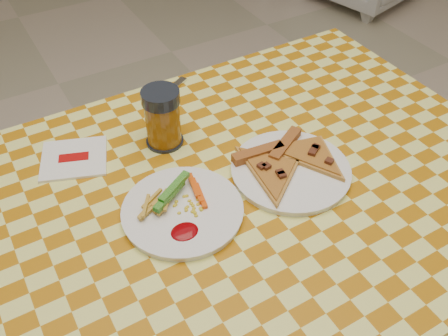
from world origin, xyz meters
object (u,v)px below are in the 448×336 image
(plate_left, at_px, (183,212))
(plate_right, at_px, (291,171))
(drink_glass, at_px, (163,118))
(table, at_px, (228,217))

(plate_left, relative_size, plate_right, 0.94)
(plate_left, distance_m, drink_glass, 0.23)
(table, xyz_separation_m, plate_right, (0.14, -0.02, 0.08))
(plate_right, height_order, drink_glass, drink_glass)
(table, bearing_deg, plate_left, -177.42)
(plate_left, bearing_deg, drink_glass, 73.73)
(plate_left, bearing_deg, plate_right, -2.76)
(table, height_order, plate_right, plate_right)
(plate_right, bearing_deg, drink_glass, 129.26)
(table, distance_m, plate_right, 0.17)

